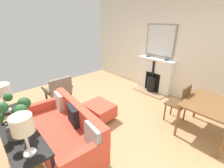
{
  "coord_description": "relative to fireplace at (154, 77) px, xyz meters",
  "views": [
    {
      "loc": [
        1.84,
        2.55,
        2.21
      ],
      "look_at": [
        -0.31,
        0.2,
        0.85
      ],
      "focal_mm": 25.0,
      "sensor_mm": 36.0,
      "label": 1
    }
  ],
  "objects": [
    {
      "name": "dining_table",
      "position": [
        1.01,
        1.91,
        0.15
      ],
      "size": [
        1.04,
        0.87,
        0.72
      ],
      "color": "brown",
      "rests_on": "ground"
    },
    {
      "name": "mirror_over_mantel",
      "position": [
        -0.11,
        -0.0,
        1.11
      ],
      "size": [
        0.04,
        0.93,
        0.93
      ],
      "color": "gray"
    },
    {
      "name": "dining_chair_near_fireplace",
      "position": [
        1.01,
        1.34,
        0.05
      ],
      "size": [
        0.41,
        0.41,
        0.91
      ],
      "color": "brown",
      "rests_on": "ground"
    },
    {
      "name": "table_lamp_near_end",
      "position": [
        3.92,
        -0.31,
        0.66
      ],
      "size": [
        0.28,
        0.28,
        0.47
      ],
      "color": "white",
      "rests_on": "console_table"
    },
    {
      "name": "ottoman",
      "position": [
        2.25,
        0.04,
        -0.25
      ],
      "size": [
        0.57,
        0.67,
        0.38
      ],
      "color": "#B2B2B7",
      "rests_on": "ground"
    },
    {
      "name": "book_stack",
      "position": [
        3.91,
        0.04,
        0.31
      ],
      "size": [
        0.3,
        0.21,
        0.05
      ],
      "color": "#38517F",
      "rests_on": "console_table"
    },
    {
      "name": "console_table",
      "position": [
        3.92,
        0.3,
        0.2
      ],
      "size": [
        0.41,
        1.6,
        0.78
      ],
      "color": "black",
      "rests_on": "ground"
    },
    {
      "name": "fireplace",
      "position": [
        0.0,
        0.0,
        0.0
      ],
      "size": [
        0.55,
        1.19,
        1.07
      ],
      "color": "#9E7A5B",
      "rests_on": "ground"
    },
    {
      "name": "mantel_bowl_near",
      "position": [
        -0.02,
        -0.32,
        0.61
      ],
      "size": [
        0.12,
        0.12,
        0.05
      ],
      "color": "#334C56",
      "rests_on": "fireplace"
    },
    {
      "name": "sofa",
      "position": [
        3.23,
        0.3,
        -0.14
      ],
      "size": [
        0.96,
        1.84,
        0.79
      ],
      "color": "#B2B2B7",
      "rests_on": "ground"
    },
    {
      "name": "mantel_bowl_far",
      "position": [
        -0.02,
        0.32,
        0.61
      ],
      "size": [
        0.11,
        0.11,
        0.05
      ],
      "color": "#334C56",
      "rests_on": "fireplace"
    },
    {
      "name": "ground_plane",
      "position": [
        2.28,
        -0.04,
        -0.49
      ],
      "size": [
        4.96,
        5.6,
        0.01
      ],
      "primitive_type": "cube",
      "color": "tan"
    },
    {
      "name": "wall_left",
      "position": [
        -0.2,
        -0.04,
        0.97
      ],
      "size": [
        0.12,
        5.6,
        2.9
      ],
      "primitive_type": "cube",
      "color": "silver",
      "rests_on": "ground"
    },
    {
      "name": "potted_plant",
      "position": [
        3.92,
        0.49,
        0.6
      ],
      "size": [
        0.48,
        0.42,
        0.57
      ],
      "color": "#4C4C51",
      "rests_on": "console_table"
    },
    {
      "name": "armchair_accent",
      "position": [
        2.59,
        -1.29,
        -0.05
      ],
      "size": [
        0.69,
        0.59,
        0.78
      ],
      "color": "#4C3321",
      "rests_on": "ground"
    },
    {
      "name": "table_lamp_far_end",
      "position": [
        3.92,
        0.9,
        0.68
      ],
      "size": [
        0.23,
        0.23,
        0.51
      ],
      "color": "white",
      "rests_on": "console_table"
    }
  ]
}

